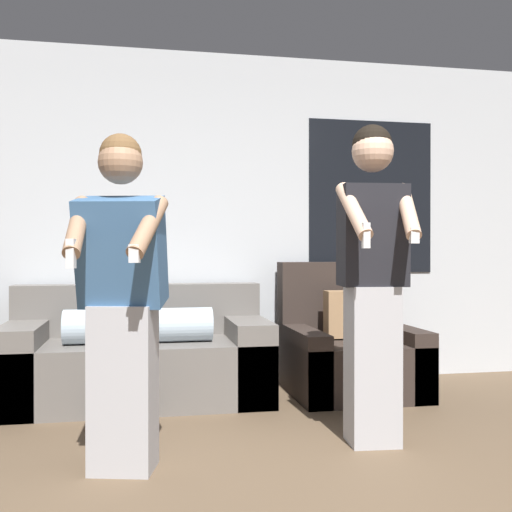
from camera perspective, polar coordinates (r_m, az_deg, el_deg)
name	(u,v)px	position (r m, az deg, el deg)	size (l,w,h in m)	color
wall_back	(241,218)	(4.96, -1.44, 3.59)	(6.08, 0.07, 2.70)	silver
couch	(139,358)	(4.47, -11.06, -9.52)	(1.85, 0.88, 0.83)	slate
armchair	(348,351)	(4.73, 8.80, -8.94)	(0.95, 0.93, 0.99)	#332823
person_left	(122,300)	(2.99, -12.65, -4.14)	(0.48, 0.57, 1.65)	#B2B2B7
person_right	(373,276)	(3.41, 11.05, -1.84)	(0.43, 0.48, 1.79)	#B2B2B7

